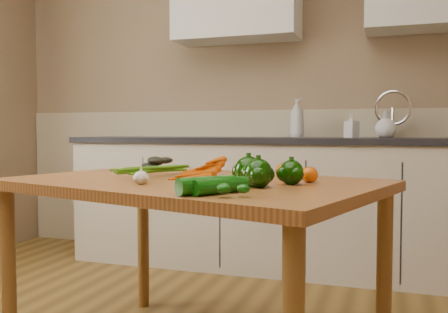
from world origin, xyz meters
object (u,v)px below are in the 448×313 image
Objects in this scene: tomato_b at (284,171)px; zucchini_b at (206,185)px; soap_bottle_a at (297,118)px; pepper_a at (248,171)px; carrot_bunch at (188,170)px; tomato_a at (255,170)px; pepper_c at (258,173)px; garlic_bulb at (141,178)px; zucchini_a at (220,186)px; leafy_greens at (153,160)px; tomato_c at (309,175)px; soap_bottle_c at (386,124)px; soap_bottle_b at (352,125)px; table at (192,201)px; pepper_b at (291,172)px.

tomato_b is 0.35× the size of zucchini_b.
soap_bottle_a reaches higher than zucchini_b.
pepper_a reaches higher than zucchini_b.
carrot_bunch is 3.24× the size of tomato_a.
pepper_a reaches higher than pepper_c.
pepper_c is 1.43× the size of tomato_b.
garlic_bulb is 0.37m from zucchini_b.
soap_bottle_a reaches higher than zucchini_a.
zucchini_a is at bearing -51.29° from leafy_greens.
tomato_b reaches higher than tomato_c.
zucchini_a is (0.61, -0.76, -0.03)m from leafy_greens.
soap_bottle_c is 2.02m from garlic_bulb.
pepper_a is 1.25× the size of tomato_a.
leafy_greens is at bearing 157.33° from tomato_c.
tomato_b is at bearing 77.75° from zucchini_b.
soap_bottle_b is 0.80× the size of zucchini_a.
soap_bottle_b is at bearing 83.81° from tomato_b.
tomato_c is (0.46, 0.04, 0.11)m from table.
pepper_a is 0.28m from tomato_b.
soap_bottle_c is (0.22, 0.02, 0.01)m from soap_bottle_b.
zucchini_b is (-0.49, -2.03, -0.21)m from soap_bottle_c.
carrot_bunch is 1.29× the size of zucchini_a.
table is 16.54× the size of pepper_c.
soap_bottle_c is 2.59× the size of tomato_b.
tomato_c is 0.50m from zucchini_b.
tomato_b is 0.33× the size of zucchini_a.
garlic_bulb is 0.28× the size of zucchini_a.
soap_bottle_c is at bearing 81.18° from carrot_bunch.
tomato_c is at bearing 16.46° from carrot_bunch.
zucchini_b is at bearing -99.67° from pepper_a.
pepper_a is 0.27m from zucchini_a.
table is at bearing 157.14° from pepper_a.
zucchini_b is (-0.12, -0.56, -0.00)m from tomato_b.
pepper_b is 0.15m from pepper_c.
tomato_c is (0.34, -1.60, -0.25)m from soap_bottle_a.
tomato_b is (0.22, -1.48, -0.25)m from soap_bottle_a.
pepper_c reaches higher than tomato_c.
soap_bottle_b is 2.53× the size of tomato_c.
pepper_b is at bearing -42.31° from tomato_a.
soap_bottle_c is 2.10m from zucchini_b.
tomato_a is (-0.18, 0.16, -0.01)m from pepper_b.
tomato_a is at bearing 40.91° from table.
carrot_bunch is 0.44m from pepper_b.
pepper_a is 0.09m from pepper_c.
soap_bottle_b is 1.68× the size of pepper_c.
soap_bottle_b reaches higher than pepper_b.
tomato_b is at bearing -130.27° from soap_bottle_c.
pepper_b is at bearing -148.39° from soap_bottle_b.
tomato_b is at bearing 34.79° from carrot_bunch.
tomato_a is 0.12m from tomato_b.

